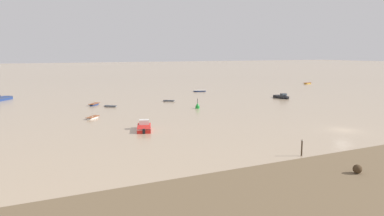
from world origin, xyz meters
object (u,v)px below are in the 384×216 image
(motorboat_moored_0, at_px, (144,127))
(rowboat_moored_5, at_px, (307,83))
(rowboat_moored_0, at_px, (94,105))
(rowboat_moored_1, at_px, (200,91))
(mooring_post_near, at_px, (302,148))
(rowboat_moored_4, at_px, (111,106))
(motorboat_moored_1, at_px, (283,97))
(rowboat_moored_3, at_px, (169,101))
(channel_buoy, at_px, (197,106))
(rowboat_moored_2, at_px, (93,118))

(motorboat_moored_0, height_order, rowboat_moored_5, motorboat_moored_0)
(rowboat_moored_0, relative_size, rowboat_moored_1, 0.90)
(motorboat_moored_0, distance_m, mooring_post_near, 25.30)
(rowboat_moored_4, bearing_deg, motorboat_moored_1, -144.91)
(rowboat_moored_0, relative_size, motorboat_moored_1, 0.71)
(rowboat_moored_3, bearing_deg, motorboat_moored_0, -84.32)
(rowboat_moored_5, distance_m, motorboat_moored_1, 49.17)
(mooring_post_near, bearing_deg, channel_buoy, 81.18)
(rowboat_moored_3, xyz_separation_m, motorboat_moored_0, (-16.23, -28.64, 0.20))
(rowboat_moored_3, xyz_separation_m, motorboat_moored_1, (28.94, -7.62, 0.18))
(motorboat_moored_1, distance_m, mooring_post_near, 55.05)
(channel_buoy, bearing_deg, rowboat_moored_2, -173.62)
(motorboat_moored_1, relative_size, channel_buoy, 2.37)
(rowboat_moored_0, bearing_deg, mooring_post_near, 51.10)
(channel_buoy, bearing_deg, rowboat_moored_0, 142.22)
(rowboat_moored_4, distance_m, rowboat_moored_5, 86.13)
(mooring_post_near, bearing_deg, motorboat_moored_1, 52.29)
(rowboat_moored_1, bearing_deg, motorboat_moored_0, 71.00)
(rowboat_moored_3, xyz_separation_m, rowboat_moored_4, (-15.07, -2.73, 0.00))
(rowboat_moored_4, bearing_deg, motorboat_moored_0, 128.85)
(rowboat_moored_2, relative_size, rowboat_moored_5, 0.76)
(rowboat_moored_0, bearing_deg, rowboat_moored_4, 68.39)
(rowboat_moored_3, height_order, channel_buoy, channel_buoy)
(rowboat_moored_0, distance_m, rowboat_moored_2, 17.60)
(mooring_post_near, bearing_deg, motorboat_moored_0, 117.05)
(rowboat_moored_3, xyz_separation_m, rowboat_moored_5, (66.94, 23.60, 0.06))
(rowboat_moored_1, relative_size, rowboat_moored_4, 1.46)
(rowboat_moored_4, relative_size, channel_buoy, 1.27)
(rowboat_moored_1, xyz_separation_m, motorboat_moored_1, (11.67, -24.59, 0.13))
(rowboat_moored_2, bearing_deg, channel_buoy, 136.91)
(rowboat_moored_4, bearing_deg, rowboat_moored_5, -120.78)
(rowboat_moored_0, xyz_separation_m, rowboat_moored_4, (2.63, -4.36, -0.04))
(rowboat_moored_1, distance_m, motorboat_moored_0, 56.59)
(rowboat_moored_0, bearing_deg, rowboat_moored_2, 24.73)
(rowboat_moored_1, distance_m, motorboat_moored_1, 27.22)
(rowboat_moored_1, relative_size, channel_buoy, 1.86)
(motorboat_moored_0, relative_size, motorboat_moored_1, 1.12)
(rowboat_moored_4, height_order, mooring_post_near, mooring_post_near)
(rowboat_moored_3, relative_size, rowboat_moored_5, 0.67)
(rowboat_moored_3, height_order, motorboat_moored_1, motorboat_moored_1)
(rowboat_moored_4, relative_size, motorboat_moored_1, 0.54)
(rowboat_moored_1, bearing_deg, motorboat_moored_1, 132.69)
(motorboat_moored_1, bearing_deg, rowboat_moored_1, -150.55)
(rowboat_moored_1, bearing_deg, channel_buoy, 79.08)
(motorboat_moored_1, xyz_separation_m, mooring_post_near, (-33.67, -43.54, 0.61))
(rowboat_moored_4, xyz_separation_m, rowboat_moored_5, (82.01, 26.33, 0.05))
(rowboat_moored_2, height_order, motorboat_moored_1, motorboat_moored_1)
(rowboat_moored_2, distance_m, rowboat_moored_5, 96.74)
(rowboat_moored_0, bearing_deg, rowboat_moored_5, 141.84)
(rowboat_moored_3, relative_size, motorboat_moored_0, 0.49)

